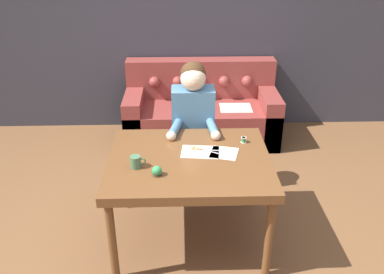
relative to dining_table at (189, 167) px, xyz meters
name	(u,v)px	position (x,y,z in m)	size (l,w,h in m)	color
ground_plane	(188,247)	(-0.01, -0.12, -0.68)	(16.00, 16.00, 0.00)	brown
wall_back	(183,22)	(-0.01, 2.21, 0.62)	(8.00, 0.06, 2.60)	#383842
dining_table	(189,167)	(0.00, 0.00, 0.00)	(1.21, 0.99, 0.75)	brown
couch	(201,112)	(0.18, 1.82, -0.36)	(1.76, 0.79, 0.90)	brown
person	(193,130)	(0.05, 0.66, -0.02)	(0.44, 0.56, 1.29)	#33281E
pattern_paper_main	(200,152)	(0.08, 0.09, 0.08)	(0.30, 0.23, 0.00)	beige
pattern_paper_offcut	(224,153)	(0.27, 0.07, 0.08)	(0.24, 0.24, 0.00)	beige
scissors	(199,149)	(0.08, 0.13, 0.08)	(0.24, 0.13, 0.01)	silver
mug	(136,162)	(-0.38, -0.11, 0.12)	(0.11, 0.08, 0.09)	#47704C
thread_spool	(244,140)	(0.44, 0.24, 0.10)	(0.04, 0.04, 0.05)	#338C4C
pin_cushion	(157,171)	(-0.23, -0.23, 0.11)	(0.07, 0.07, 0.07)	#4C3828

